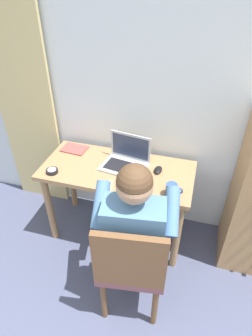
# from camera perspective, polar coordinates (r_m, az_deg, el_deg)

# --- Properties ---
(wall_back) EXTENTS (4.80, 0.05, 2.50)m
(wall_back) POSITION_cam_1_polar(r_m,az_deg,el_deg) (2.19, 11.98, 14.47)
(wall_back) COLOR silver
(wall_back) RESTS_ON ground_plane
(curtain_panel) EXTENTS (0.53, 0.03, 2.15)m
(curtain_panel) POSITION_cam_1_polar(r_m,az_deg,el_deg) (2.63, -19.71, 12.85)
(curtain_panel) COLOR #CCB77A
(curtain_panel) RESTS_ON ground_plane
(desk) EXTENTS (1.18, 0.55, 0.72)m
(desk) POSITION_cam_1_polar(r_m,az_deg,el_deg) (2.29, -1.72, -2.50)
(desk) COLOR #9E754C
(desk) RESTS_ON ground_plane
(chair) EXTENTS (0.47, 0.46, 0.89)m
(chair) POSITION_cam_1_polar(r_m,az_deg,el_deg) (1.87, 1.04, -18.72)
(chair) COLOR brown
(chair) RESTS_ON ground_plane
(person_seated) EXTENTS (0.58, 0.62, 1.21)m
(person_seated) POSITION_cam_1_polar(r_m,az_deg,el_deg) (1.84, 1.88, -10.84)
(person_seated) COLOR #4C4C4C
(person_seated) RESTS_ON ground_plane
(laptop) EXTENTS (0.37, 0.30, 0.24)m
(laptop) POSITION_cam_1_polar(r_m,az_deg,el_deg) (2.23, 0.02, 1.66)
(laptop) COLOR #B7BABF
(laptop) RESTS_ON desk
(computer_mouse) EXTENTS (0.07, 0.10, 0.03)m
(computer_mouse) POSITION_cam_1_polar(r_m,az_deg,el_deg) (2.19, 6.46, -0.38)
(computer_mouse) COLOR black
(computer_mouse) RESTS_ON desk
(desk_clock) EXTENTS (0.09, 0.09, 0.03)m
(desk_clock) POSITION_cam_1_polar(r_m,az_deg,el_deg) (2.24, -14.61, -0.60)
(desk_clock) COLOR black
(desk_clock) RESTS_ON desk
(notebook_pad) EXTENTS (0.22, 0.16, 0.01)m
(notebook_pad) POSITION_cam_1_polar(r_m,az_deg,el_deg) (2.48, -10.30, 3.79)
(notebook_pad) COLOR #994742
(notebook_pad) RESTS_ON desk
(coffee_mug) EXTENTS (0.12, 0.08, 0.09)m
(coffee_mug) POSITION_cam_1_polar(r_m,az_deg,el_deg) (1.97, 9.17, -4.36)
(coffee_mug) COLOR #33518C
(coffee_mug) RESTS_ON desk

